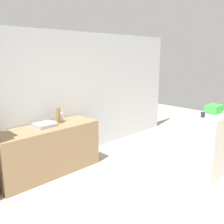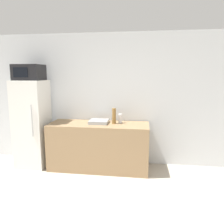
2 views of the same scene
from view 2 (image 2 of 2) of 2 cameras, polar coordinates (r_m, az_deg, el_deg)
The scene contains 7 objects.
wall_back at distance 4.45m, azimuth -3.44°, elevation 3.33°, with size 8.00×0.06×2.60m, color silver.
refrigerator at distance 4.56m, azimuth -20.10°, elevation -2.89°, with size 0.57×0.60×1.69m.
microwave at distance 4.46m, azimuth -20.86°, elevation 9.64°, with size 0.51×0.42×0.29m.
counter at distance 4.25m, azimuth -3.41°, elevation -8.85°, with size 1.88×0.67×0.88m, color #937551.
sink_basin at distance 4.17m, azimuth -3.44°, elevation -2.52°, with size 0.35×0.34×0.06m, color #9EA3A8.
bottle_tall at distance 4.10m, azimuth 0.53°, elevation -1.04°, with size 0.07×0.07×0.29m, color olive.
bottle_short at distance 4.16m, azimuth 2.17°, elevation -1.70°, with size 0.07×0.07×0.18m, color silver.
Camera 2 is at (0.88, -1.04, 1.80)m, focal length 35.00 mm.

